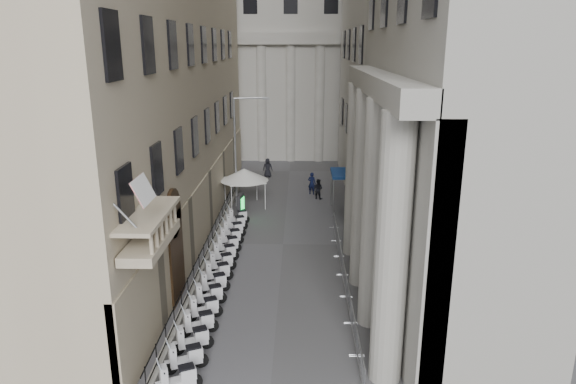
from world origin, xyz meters
name	(u,v)px	position (x,y,z in m)	size (l,w,h in m)	color
far_building	(291,16)	(0.00, 48.00, 15.00)	(22.00, 10.00, 30.00)	#B4B1AA
iron_fence	(211,251)	(-4.30, 18.00, 0.00)	(0.30, 28.00, 1.40)	black
blue_awning	(341,211)	(4.15, 26.00, 0.00)	(1.60, 3.00, 3.00)	navy
scooter_1	(187,370)	(-3.27, 6.21, 0.00)	(0.56, 1.40, 1.50)	silver
scooter_2	(194,351)	(-3.27, 7.49, 0.00)	(0.56, 1.40, 1.50)	silver
scooter_3	(199,334)	(-3.27, 8.76, 0.00)	(0.56, 1.40, 1.50)	silver
scooter_4	(205,319)	(-3.27, 10.04, 0.00)	(0.56, 1.40, 1.50)	silver
scooter_5	(210,305)	(-3.27, 11.31, 0.00)	(0.56, 1.40, 1.50)	silver
scooter_6	(214,293)	(-3.27, 12.59, 0.00)	(0.56, 1.40, 1.50)	silver
scooter_7	(218,282)	(-3.27, 13.86, 0.00)	(0.56, 1.40, 1.50)	silver
scooter_8	(221,271)	(-3.27, 15.14, 0.00)	(0.56, 1.40, 1.50)	silver
scooter_9	(225,262)	(-3.27, 16.41, 0.00)	(0.56, 1.40, 1.50)	silver
scooter_10	(228,253)	(-3.27, 17.69, 0.00)	(0.56, 1.40, 1.50)	silver
scooter_11	(231,245)	(-3.27, 18.96, 0.00)	(0.56, 1.40, 1.50)	silver
scooter_12	(233,238)	(-3.27, 20.24, 0.00)	(0.56, 1.40, 1.50)	silver
scooter_13	(236,231)	(-3.27, 21.52, 0.00)	(0.56, 1.40, 1.50)	silver
scooter_14	(238,224)	(-3.27, 22.79, 0.00)	(0.56, 1.40, 1.50)	silver
barrier_0	(360,376)	(3.35, 6.05, 0.00)	(0.60, 2.40, 1.10)	#A8AAB0
barrier_1	(354,339)	(3.35, 8.55, 0.00)	(0.60, 2.40, 1.10)	#A8AAB0
barrier_2	(348,310)	(3.35, 11.05, 0.00)	(0.60, 2.40, 1.10)	#A8AAB0
barrier_3	(344,286)	(3.35, 13.55, 0.00)	(0.60, 2.40, 1.10)	#A8AAB0
barrier_4	(340,266)	(3.35, 16.05, 0.00)	(0.60, 2.40, 1.10)	#A8AAB0
barrier_5	(337,249)	(3.35, 18.55, 0.00)	(0.60, 2.40, 1.10)	#A8AAB0
barrier_6	(335,234)	(3.35, 21.05, 0.00)	(0.60, 2.40, 1.10)	#A8AAB0
security_tent	(250,176)	(-2.72, 26.64, 2.48)	(3.66, 3.66, 2.97)	silver
street_lamp	(239,143)	(-3.51, 27.01, 4.95)	(2.67, 0.77, 8.30)	#919499
info_kiosk	(241,208)	(-3.10, 23.34, 1.01)	(0.46, 0.98, 1.99)	black
pedestrian_a	(312,183)	(2.02, 30.40, 0.93)	(0.68, 0.44, 1.86)	black
pedestrian_b	(318,189)	(2.49, 29.09, 0.82)	(0.80, 0.62, 1.64)	black
pedestrian_c	(268,168)	(-2.00, 36.00, 0.89)	(0.87, 0.57, 1.79)	black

